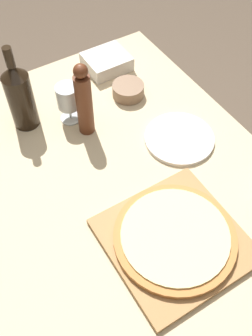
# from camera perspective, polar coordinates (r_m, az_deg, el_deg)

# --- Properties ---
(ground_plane) EXTENTS (12.00, 12.00, 0.00)m
(ground_plane) POSITION_cam_1_polar(r_m,az_deg,el_deg) (1.90, -0.87, -15.28)
(ground_plane) COLOR brown
(dining_table) EXTENTS (0.99, 1.28, 0.76)m
(dining_table) POSITION_cam_1_polar(r_m,az_deg,el_deg) (1.31, -1.22, -4.39)
(dining_table) COLOR #CCB78E
(dining_table) RESTS_ON ground_plane
(cutting_board) EXTENTS (0.36, 0.36, 0.02)m
(cutting_board) POSITION_cam_1_polar(r_m,az_deg,el_deg) (1.12, 7.01, -10.33)
(cutting_board) COLOR #A87A47
(cutting_board) RESTS_ON dining_table
(pizza) EXTENTS (0.34, 0.34, 0.02)m
(pizza) POSITION_cam_1_polar(r_m,az_deg,el_deg) (1.10, 7.11, -9.84)
(pizza) COLOR #BC7A3D
(pizza) RESTS_ON cutting_board
(wine_bottle) EXTENTS (0.09, 0.09, 0.31)m
(wine_bottle) POSITION_cam_1_polar(r_m,az_deg,el_deg) (1.35, -15.16, 10.11)
(wine_bottle) COLOR black
(wine_bottle) RESTS_ON dining_table
(pepper_mill) EXTENTS (0.05, 0.05, 0.28)m
(pepper_mill) POSITION_cam_1_polar(r_m,az_deg,el_deg) (1.28, -6.12, 9.61)
(pepper_mill) COLOR #5B2D19
(pepper_mill) RESTS_ON dining_table
(wine_glass) EXTENTS (0.08, 0.08, 0.14)m
(wine_glass) POSITION_cam_1_polar(r_m,az_deg,el_deg) (1.35, -8.48, 10.00)
(wine_glass) COLOR silver
(wine_glass) RESTS_ON dining_table
(small_bowl) EXTENTS (0.12, 0.12, 0.05)m
(small_bowl) POSITION_cam_1_polar(r_m,az_deg,el_deg) (1.47, 0.31, 11.24)
(small_bowl) COLOR #84664C
(small_bowl) RESTS_ON dining_table
(dinner_plate) EXTENTS (0.24, 0.24, 0.01)m
(dinner_plate) POSITION_cam_1_polar(r_m,az_deg,el_deg) (1.34, 7.75, 4.30)
(dinner_plate) COLOR silver
(dinner_plate) RESTS_ON dining_table
(food_container) EXTENTS (0.17, 0.15, 0.06)m
(food_container) POSITION_cam_1_polar(r_m,az_deg,el_deg) (1.60, -2.82, 15.14)
(food_container) COLOR beige
(food_container) RESTS_ON dining_table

